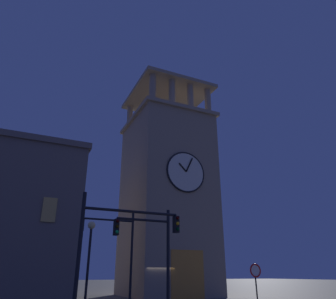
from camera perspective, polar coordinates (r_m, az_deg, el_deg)
name	(u,v)px	position (r m, az deg, el deg)	size (l,w,h in m)	color
ground_plane	(155,299)	(29.48, -2.29, -25.40)	(200.00, 200.00, 0.00)	#56544F
clocktower	(167,197)	(34.37, -0.22, -8.49)	(8.59, 9.41, 25.62)	gray
traffic_signal_near	(118,237)	(13.85, -8.99, -15.34)	(4.43, 0.41, 5.19)	black
traffic_signal_mid	(116,243)	(21.46, -9.38, -16.30)	(3.53, 0.41, 5.97)	black
traffic_signal_far	(150,246)	(16.01, -3.19, -16.93)	(2.89, 0.41, 5.07)	black
street_lamp	(90,247)	(19.35, -13.94, -16.71)	(0.44, 0.44, 4.87)	black
no_horn_sign	(256,274)	(20.47, 15.51, -20.78)	(0.78, 0.14, 2.58)	black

